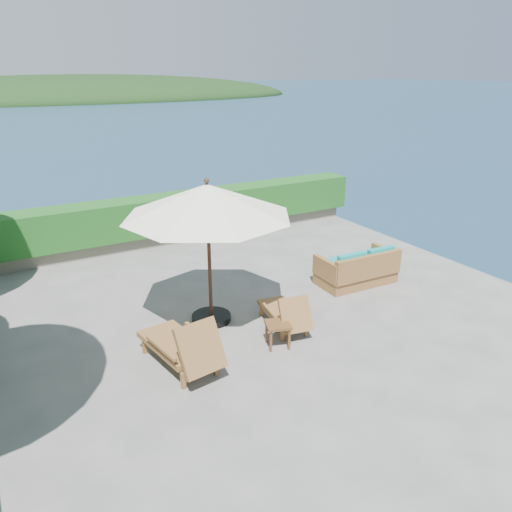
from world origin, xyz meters
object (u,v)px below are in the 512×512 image
patio_umbrella (207,202)px  wicker_loveseat (358,270)px  lounge_right (286,312)px  lounge_left (183,345)px  side_table (278,327)px

patio_umbrella → wicker_loveseat: 4.22m
patio_umbrella → lounge_right: (1.09, -1.00, -2.06)m
lounge_left → lounge_right: 2.21m
side_table → wicker_loveseat: 3.38m
side_table → lounge_right: bearing=44.8°
patio_umbrella → side_table: (0.62, -1.47, -2.03)m
lounge_left → lounge_right: lounge_left is taller
lounge_left → lounge_right: (2.19, 0.28, -0.08)m
lounge_left → side_table: (1.72, -0.18, -0.05)m
patio_umbrella → side_table: size_ratio=6.58×
lounge_right → wicker_loveseat: bearing=30.0°
side_table → wicker_loveseat: wicker_loveseat is taller
lounge_left → patio_umbrella: bearing=41.0°
patio_umbrella → lounge_left: bearing=-130.5°
patio_umbrella → lounge_right: 2.54m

